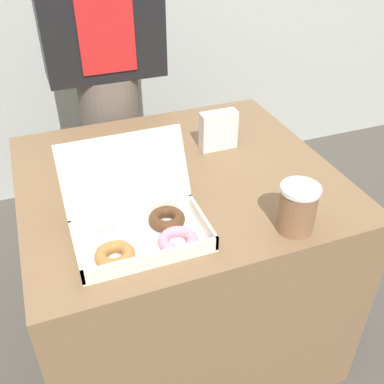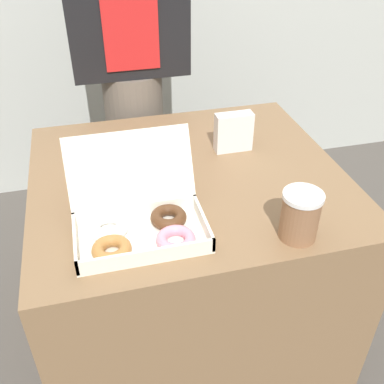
# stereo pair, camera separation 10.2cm
# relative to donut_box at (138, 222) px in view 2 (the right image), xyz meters

# --- Properties ---
(ground_plane) EXTENTS (14.00, 14.00, 0.00)m
(ground_plane) POSITION_rel_donut_box_xyz_m (0.20, 0.25, -0.78)
(ground_plane) COLOR #4C4742
(table) EXTENTS (0.98, 0.89, 0.75)m
(table) POSITION_rel_donut_box_xyz_m (0.20, 0.25, -0.41)
(table) COLOR brown
(table) RESTS_ON ground_plane
(donut_box) EXTENTS (0.34, 0.31, 0.22)m
(donut_box) POSITION_rel_donut_box_xyz_m (0.00, 0.00, 0.00)
(donut_box) COLOR white
(donut_box) RESTS_ON table
(coffee_cup) EXTENTS (0.10, 0.10, 0.14)m
(coffee_cup) POSITION_rel_donut_box_xyz_m (0.40, -0.11, 0.03)
(coffee_cup) COLOR #8C6042
(coffee_cup) RESTS_ON table
(napkin_holder) EXTENTS (0.13, 0.05, 0.13)m
(napkin_holder) POSITION_rel_donut_box_xyz_m (0.38, 0.36, 0.03)
(napkin_holder) COLOR silver
(napkin_holder) RESTS_ON table
(person_customer) EXTENTS (0.45, 0.25, 1.63)m
(person_customer) POSITION_rel_donut_box_xyz_m (0.11, 0.87, 0.08)
(person_customer) COLOR #665B51
(person_customer) RESTS_ON ground_plane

